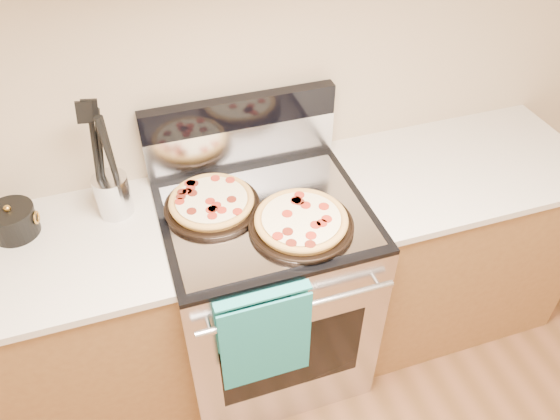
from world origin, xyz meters
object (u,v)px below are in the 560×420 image
object	(u,v)px
pepperoni_pizza_back	(212,203)
range_body	(267,293)
pepperoni_pizza_front	(301,222)
saucepan	(13,222)
utensil_crock	(113,195)

from	to	relation	value
pepperoni_pizza_back	range_body	bearing A→B (deg)	-21.25
pepperoni_pizza_front	saucepan	distance (m)	1.01
range_body	saucepan	size ratio (longest dim) A/B	5.62
pepperoni_pizza_back	pepperoni_pizza_front	world-z (taller)	pepperoni_pizza_front
range_body	saucepan	bearing A→B (deg)	168.64
range_body	pepperoni_pizza_front	bearing A→B (deg)	-53.76
saucepan	utensil_crock	bearing A→B (deg)	0.76
range_body	pepperoni_pizza_back	size ratio (longest dim) A/B	2.58
range_body	pepperoni_pizza_front	size ratio (longest dim) A/B	2.44
pepperoni_pizza_back	utensil_crock	xyz separation A→B (m)	(-0.34, 0.11, 0.04)
pepperoni_pizza_back	pepperoni_pizza_front	bearing A→B (deg)	-36.03
range_body	utensil_crock	xyz separation A→B (m)	(-0.52, 0.18, 0.54)
saucepan	pepperoni_pizza_back	bearing A→B (deg)	-8.62
range_body	utensil_crock	size ratio (longest dim) A/B	5.72
range_body	utensil_crock	bearing A→B (deg)	160.95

